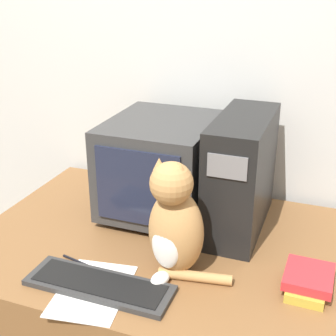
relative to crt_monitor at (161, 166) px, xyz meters
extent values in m
cube|color=silver|center=(0.07, 0.34, 0.27)|extent=(7.00, 0.05, 2.50)
cube|color=brown|center=(0.07, -0.22, -0.59)|extent=(1.35, 0.97, 0.78)
cube|color=#333333|center=(0.00, 0.00, -0.19)|extent=(0.28, 0.28, 0.02)
cube|color=#333333|center=(0.00, 0.00, 0.01)|extent=(0.40, 0.46, 0.36)
cube|color=#1E2338|center=(0.00, -0.23, 0.01)|extent=(0.32, 0.01, 0.28)
cube|color=black|center=(0.32, -0.01, 0.02)|extent=(0.19, 0.47, 0.44)
cube|color=slate|center=(0.32, -0.25, 0.14)|extent=(0.13, 0.01, 0.08)
cube|color=#2D2D2D|center=(0.00, -0.55, -0.19)|extent=(0.47, 0.15, 0.02)
cube|color=black|center=(0.00, -0.55, -0.18)|extent=(0.42, 0.12, 0.00)
ellipsoid|color=#B7844C|center=(0.20, -0.37, -0.06)|extent=(0.22, 0.20, 0.29)
ellipsoid|color=white|center=(0.18, -0.43, -0.08)|extent=(0.11, 0.07, 0.16)
sphere|color=#B7844C|center=(0.19, -0.40, 0.13)|extent=(0.16, 0.16, 0.13)
cone|color=#B7844C|center=(0.15, -0.39, 0.18)|extent=(0.04, 0.04, 0.04)
cone|color=#B7844C|center=(0.22, -0.40, 0.18)|extent=(0.04, 0.04, 0.04)
ellipsoid|color=white|center=(0.17, -0.46, -0.18)|extent=(0.07, 0.09, 0.04)
cylinder|color=#B7844C|center=(0.27, -0.41, -0.18)|extent=(0.24, 0.07, 0.03)
cube|color=gold|center=(0.61, -0.32, -0.19)|extent=(0.12, 0.19, 0.03)
cube|color=red|center=(0.61, -0.32, -0.16)|extent=(0.15, 0.17, 0.03)
cylinder|color=black|center=(-0.12, -0.45, -0.20)|extent=(0.16, 0.04, 0.01)
cube|color=white|center=(-0.01, -0.57, -0.20)|extent=(0.25, 0.32, 0.00)
camera|label=1|loc=(0.63, -1.60, 0.72)|focal=50.00mm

